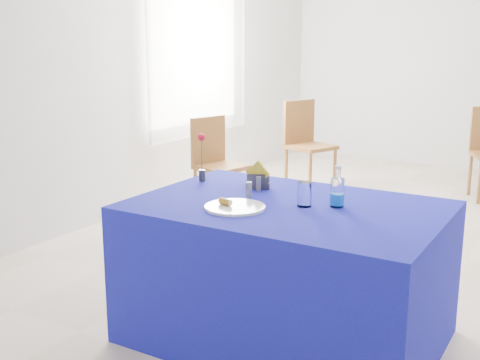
{
  "coord_description": "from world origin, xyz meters",
  "views": [
    {
      "loc": [
        1.26,
        -4.54,
        1.59
      ],
      "look_at": [
        -0.23,
        -2.03,
        0.92
      ],
      "focal_mm": 45.0,
      "sensor_mm": 36.0,
      "label": 1
    }
  ],
  "objects_px": {
    "plate": "(235,207)",
    "chair_win_b": "(305,139)",
    "water_bottle": "(337,193)",
    "blue_table": "(286,272)",
    "chair_win_a": "(215,158)"
  },
  "relations": [
    {
      "from": "blue_table",
      "to": "chair_win_b",
      "type": "distance_m",
      "value": 3.48
    },
    {
      "from": "plate",
      "to": "water_bottle",
      "type": "bearing_deg",
      "value": 35.1
    },
    {
      "from": "blue_table",
      "to": "chair_win_a",
      "type": "xyz_separation_m",
      "value": [
        -1.7,
        1.91,
        0.14
      ]
    },
    {
      "from": "blue_table",
      "to": "chair_win_b",
      "type": "bearing_deg",
      "value": 113.09
    },
    {
      "from": "plate",
      "to": "chair_win_a",
      "type": "relative_size",
      "value": 0.34
    },
    {
      "from": "blue_table",
      "to": "chair_win_a",
      "type": "height_order",
      "value": "chair_win_a"
    },
    {
      "from": "chair_win_b",
      "to": "water_bottle",
      "type": "bearing_deg",
      "value": -131.49
    },
    {
      "from": "water_bottle",
      "to": "chair_win_a",
      "type": "xyz_separation_m",
      "value": [
        -1.94,
        1.83,
        -0.31
      ]
    },
    {
      "from": "water_bottle",
      "to": "chair_win_b",
      "type": "bearing_deg",
      "value": 117.29
    },
    {
      "from": "plate",
      "to": "water_bottle",
      "type": "relative_size",
      "value": 1.45
    },
    {
      "from": "plate",
      "to": "chair_win_b",
      "type": "distance_m",
      "value": 3.61
    },
    {
      "from": "plate",
      "to": "chair_win_a",
      "type": "height_order",
      "value": "chair_win_a"
    },
    {
      "from": "plate",
      "to": "chair_win_b",
      "type": "height_order",
      "value": "chair_win_b"
    },
    {
      "from": "blue_table",
      "to": "water_bottle",
      "type": "height_order",
      "value": "water_bottle"
    },
    {
      "from": "water_bottle",
      "to": "chair_win_b",
      "type": "relative_size",
      "value": 0.22
    }
  ]
}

